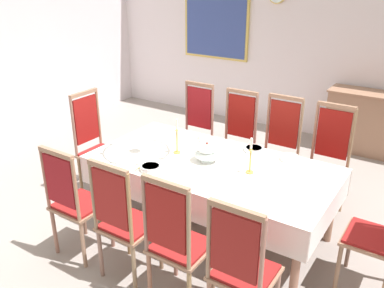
% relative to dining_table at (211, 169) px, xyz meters
% --- Properties ---
extents(ground, '(7.77, 6.88, 0.04)m').
position_rel_dining_table_xyz_m(ground, '(0.00, -0.18, -0.72)').
color(ground, gray).
extents(back_wall, '(7.77, 0.08, 3.16)m').
position_rel_dining_table_xyz_m(back_wall, '(0.00, 3.30, 0.87)').
color(back_wall, silver).
rests_on(back_wall, ground).
extents(dining_table, '(2.34, 1.18, 0.77)m').
position_rel_dining_table_xyz_m(dining_table, '(0.00, 0.00, 0.00)').
color(dining_table, '#96764C').
rests_on(dining_table, ground).
extents(tablecloth, '(2.36, 1.20, 0.29)m').
position_rel_dining_table_xyz_m(tablecloth, '(0.00, 0.00, 0.01)').
color(tablecloth, white).
rests_on(tablecloth, dining_table).
extents(chair_south_a, '(0.44, 0.42, 1.11)m').
position_rel_dining_table_xyz_m(chair_south_a, '(-0.85, -1.00, -0.12)').
color(chair_south_a, '#8F6451').
rests_on(chair_south_a, ground).
extents(chair_north_a, '(0.44, 0.42, 1.20)m').
position_rel_dining_table_xyz_m(chair_north_a, '(-0.85, 1.00, -0.09)').
color(chair_north_a, '#94694F').
rests_on(chair_north_a, ground).
extents(chair_south_b, '(0.44, 0.42, 1.14)m').
position_rel_dining_table_xyz_m(chair_south_b, '(-0.25, -1.00, -0.12)').
color(chair_south_b, '#9C724B').
rests_on(chair_south_b, ground).
extents(chair_north_b, '(0.44, 0.42, 1.20)m').
position_rel_dining_table_xyz_m(chair_north_b, '(-0.25, 1.00, -0.10)').
color(chair_north_b, '#9A764F').
rests_on(chair_north_b, ground).
extents(chair_south_c, '(0.44, 0.42, 1.16)m').
position_rel_dining_table_xyz_m(chair_south_c, '(0.29, -1.00, -0.11)').
color(chair_south_c, '#9D6456').
rests_on(chair_south_c, ground).
extents(chair_north_c, '(0.44, 0.42, 1.22)m').
position_rel_dining_table_xyz_m(chair_north_c, '(0.29, 1.00, -0.09)').
color(chair_north_c, '#946A55').
rests_on(chair_north_c, ground).
extents(chair_south_d, '(0.44, 0.42, 1.14)m').
position_rel_dining_table_xyz_m(chair_south_d, '(0.84, -1.00, -0.12)').
color(chair_south_d, '#966F5D').
rests_on(chair_south_d, ground).
extents(chair_north_d, '(0.44, 0.42, 1.22)m').
position_rel_dining_table_xyz_m(chair_north_d, '(0.84, 1.00, -0.09)').
color(chair_north_d, '#8B725C').
rests_on(chair_north_d, ground).
extents(chair_head_west, '(0.42, 0.44, 1.22)m').
position_rel_dining_table_xyz_m(chair_head_west, '(-1.58, 0.00, -0.09)').
color(chair_head_west, '#926F55').
rests_on(chair_head_west, ground).
extents(chair_head_east, '(0.42, 0.44, 1.23)m').
position_rel_dining_table_xyz_m(chair_head_east, '(1.58, 0.00, -0.09)').
color(chair_head_east, '#8E6B53').
rests_on(chair_head_east, ground).
extents(soup_tureen, '(0.24, 0.24, 0.20)m').
position_rel_dining_table_xyz_m(soup_tureen, '(-0.05, 0.00, 0.17)').
color(soup_tureen, white).
rests_on(soup_tureen, tablecloth).
extents(candlestick_west, '(0.07, 0.07, 0.37)m').
position_rel_dining_table_xyz_m(candlestick_west, '(-0.41, 0.00, 0.22)').
color(candlestick_west, gold).
rests_on(candlestick_west, tablecloth).
extents(candlestick_east, '(0.07, 0.07, 0.34)m').
position_rel_dining_table_xyz_m(candlestick_east, '(0.41, 0.00, 0.21)').
color(candlestick_east, gold).
rests_on(candlestick_east, tablecloth).
extents(bowl_near_left, '(0.15, 0.15, 0.03)m').
position_rel_dining_table_xyz_m(bowl_near_left, '(-0.34, 0.43, 0.09)').
color(bowl_near_left, white).
rests_on(bowl_near_left, tablecloth).
extents(bowl_near_right, '(0.20, 0.20, 0.05)m').
position_rel_dining_table_xyz_m(bowl_near_right, '(-0.39, -0.45, 0.10)').
color(bowl_near_right, white).
rests_on(bowl_near_right, tablecloth).
extents(bowl_far_left, '(0.20, 0.20, 0.04)m').
position_rel_dining_table_xyz_m(bowl_far_left, '(0.22, 0.48, 0.10)').
color(bowl_far_left, white).
rests_on(bowl_far_left, tablecloth).
extents(bowl_far_right, '(0.18, 0.18, 0.04)m').
position_rel_dining_table_xyz_m(bowl_far_right, '(0.61, 0.47, 0.10)').
color(bowl_far_right, white).
rests_on(bowl_far_right, tablecloth).
extents(spoon_primary, '(0.04, 0.18, 0.01)m').
position_rel_dining_table_xyz_m(spoon_primary, '(-0.44, 0.45, 0.08)').
color(spoon_primary, gold).
rests_on(spoon_primary, tablecloth).
extents(spoon_secondary, '(0.06, 0.17, 0.01)m').
position_rel_dining_table_xyz_m(spoon_secondary, '(-0.52, -0.43, 0.08)').
color(spoon_secondary, gold).
rests_on(spoon_secondary, tablecloth).
extents(sideboard, '(1.44, 0.48, 0.90)m').
position_rel_dining_table_xyz_m(sideboard, '(1.01, 2.98, -0.25)').
color(sideboard, '#946D54').
rests_on(sideboard, ground).
extents(framed_painting, '(1.24, 0.05, 1.36)m').
position_rel_dining_table_xyz_m(framed_painting, '(-1.85, 3.24, 1.03)').
color(framed_painting, '#D1B251').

